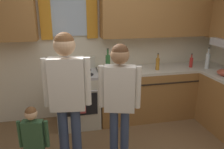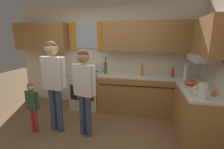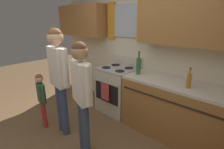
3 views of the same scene
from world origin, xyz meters
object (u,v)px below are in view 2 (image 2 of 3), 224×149
at_px(adult_holding_child, 54,77).
at_px(bottle_tall_clear, 185,73).
at_px(cup_terracotta, 214,93).
at_px(water_pitcher, 202,90).
at_px(bottle_oil_amber, 142,71).
at_px(bottle_wine_green, 106,68).
at_px(small_child, 32,102).
at_px(stove_oven, 87,89).
at_px(bottle_sauce_red, 173,73).
at_px(mixing_bowl, 191,83).
at_px(mug_mustard_yellow, 199,87).
at_px(adult_in_plaid, 84,83).

bearing_deg(adult_holding_child, bottle_tall_clear, 21.63).
distance_m(cup_terracotta, water_pitcher, 0.25).
height_order(bottle_oil_amber, bottle_wine_green, bottle_wine_green).
height_order(water_pitcher, small_child, water_pitcher).
distance_m(stove_oven, bottle_wine_green, 0.78).
relative_size(bottle_sauce_red, small_child, 0.26).
distance_m(adult_holding_child, small_child, 0.61).
height_order(bottle_oil_amber, mixing_bowl, bottle_oil_amber).
height_order(bottle_oil_amber, cup_terracotta, bottle_oil_amber).
height_order(bottle_oil_amber, bottle_sauce_red, bottle_oil_amber).
bearing_deg(stove_oven, adult_holding_child, -98.27).
bearing_deg(water_pitcher, adult_holding_child, 176.87).
distance_m(mug_mustard_yellow, cup_terracotta, 0.31).
height_order(mixing_bowl, adult_in_plaid, adult_in_plaid).
height_order(bottle_tall_clear, adult_in_plaid, adult_in_plaid).
xyz_separation_m(bottle_sauce_red, small_child, (-2.56, -1.23, -0.39)).
xyz_separation_m(bottle_oil_amber, small_child, (-1.91, -1.20, -0.41)).
height_order(stove_oven, water_pitcher, water_pitcher).
height_order(bottle_oil_amber, mug_mustard_yellow, bottle_oil_amber).
xyz_separation_m(bottle_wine_green, mixing_bowl, (1.73, -0.59, -0.10)).
relative_size(water_pitcher, adult_in_plaid, 0.14).
distance_m(stove_oven, adult_holding_child, 1.31).
relative_size(mug_mustard_yellow, small_child, 0.13).
relative_size(mug_mustard_yellow, cup_terracotta, 1.10).
bearing_deg(adult_in_plaid, stove_oven, 109.42).
height_order(bottle_sauce_red, adult_in_plaid, adult_in_plaid).
height_order(bottle_wine_green, mug_mustard_yellow, bottle_wine_green).
relative_size(bottle_sauce_red, cup_terracotta, 2.26).
bearing_deg(mixing_bowl, stove_oven, 164.06).
bearing_deg(mixing_bowl, bottle_sauce_red, 112.27).
bearing_deg(cup_terracotta, stove_oven, 154.49).
xyz_separation_m(mug_mustard_yellow, water_pitcher, (-0.07, -0.40, 0.07)).
height_order(cup_terracotta, small_child, cup_terracotta).
height_order(bottle_sauce_red, adult_holding_child, adult_holding_child).
height_order(adult_holding_child, adult_in_plaid, adult_holding_child).
distance_m(adult_holding_child, adult_in_plaid, 0.59).
bearing_deg(adult_holding_child, bottle_sauce_red, 26.47).
bearing_deg(mug_mustard_yellow, adult_holding_child, -173.69).
height_order(adult_in_plaid, small_child, adult_in_plaid).
height_order(cup_terracotta, water_pitcher, water_pitcher).
bearing_deg(mixing_bowl, cup_terracotta, -69.72).
xyz_separation_m(bottle_tall_clear, mixing_bowl, (0.01, -0.44, -0.09)).
bearing_deg(bottle_wine_green, mixing_bowl, -18.67).
relative_size(bottle_tall_clear, adult_in_plaid, 0.24).
bearing_deg(adult_holding_child, mixing_bowl, 12.06).
height_order(bottle_sauce_red, small_child, bottle_sauce_red).
bearing_deg(mixing_bowl, adult_in_plaid, -163.47).
height_order(bottle_oil_amber, water_pitcher, bottle_oil_amber).
distance_m(mug_mustard_yellow, adult_in_plaid, 1.91).
xyz_separation_m(adult_in_plaid, small_child, (-0.96, -0.12, -0.37)).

